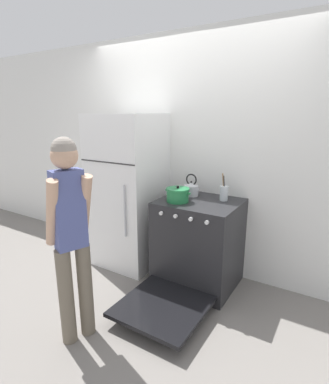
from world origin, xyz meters
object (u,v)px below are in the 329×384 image
stove_range (197,244)px  tea_kettle (191,189)px  refrigerator (128,191)px  dutch_oven_pot (178,195)px  utensil_jar (224,193)px  person (71,231)px

stove_range → tea_kettle: size_ratio=5.94×
refrigerator → dutch_oven_pot: (0.73, -0.14, 0.10)m
dutch_oven_pot → utensil_jar: bearing=36.6°
utensil_jar → person: 1.51m
dutch_oven_pot → person: (-0.28, -1.08, -0.06)m
refrigerator → stove_range: refrigerator is taller
person → refrigerator: bearing=40.6°
refrigerator → stove_range: size_ratio=1.25×
dutch_oven_pot → person: size_ratio=0.17×
tea_kettle → utensil_jar: (0.35, 0.01, 0.01)m
tea_kettle → dutch_oven_pot: bearing=-92.9°
stove_range → utensil_jar: 0.59m
person → dutch_oven_pot: bearing=6.0°
dutch_oven_pot → utensil_jar: 0.46m
dutch_oven_pot → person: bearing=-104.5°
person → stove_range: bearing=-0.6°
refrigerator → person: 1.31m
stove_range → dutch_oven_pot: 0.55m
stove_range → tea_kettle: 0.57m
utensil_jar → dutch_oven_pot: bearing=-143.4°
stove_range → utensil_jar: bearing=42.6°
person → tea_kettle: bearing=8.2°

